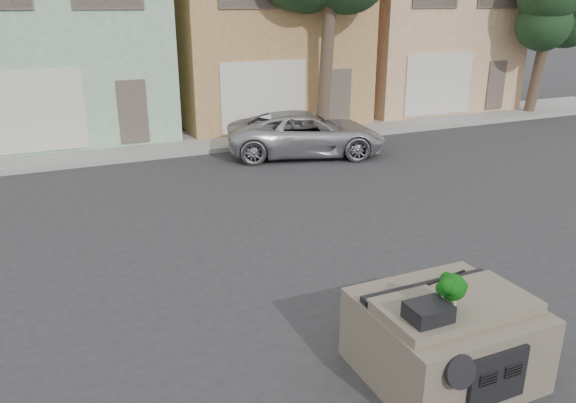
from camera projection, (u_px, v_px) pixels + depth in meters
ground_plane at (330, 275)px, 9.84m from camera, size 120.00×120.00×0.00m
sidewalk at (183, 143)px, 18.85m from camera, size 40.00×3.00×0.15m
townhouse_mint at (50, 25)px, 19.71m from camera, size 7.20×8.20×7.55m
townhouse_tan at (250, 23)px, 22.60m from camera, size 7.20×8.20×7.55m
townhouse_beige at (405, 20)px, 25.48m from camera, size 7.20×8.20×7.55m
silver_pickup at (306, 155)px, 17.66m from camera, size 5.34×3.62×1.36m
tree_near at (327, 11)px, 18.78m from camera, size 4.40×4.00×8.50m
tree_far at (542, 42)px, 23.04m from camera, size 3.20×3.00×6.00m
car_dashboard at (444, 335)px, 7.07m from camera, size 2.00×1.80×1.12m
instrument_hump at (428, 312)px, 6.32m from camera, size 0.48×0.38×0.20m
wiper_arm at (447, 277)px, 7.31m from camera, size 0.69×0.15×0.02m
broccoli at (452, 292)px, 6.49m from camera, size 0.50×0.50×0.46m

